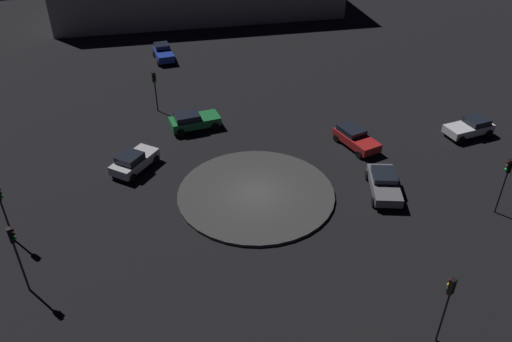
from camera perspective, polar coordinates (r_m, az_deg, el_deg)
ground_plane at (r=35.84m, az=-0.00°, el=-2.65°), size 118.11×118.11×0.00m
roundabout_island at (r=35.78m, az=-0.00°, el=-2.51°), size 10.96×10.96×0.21m
car_red at (r=41.72m, az=11.01°, el=3.63°), size 4.17×2.26×1.39m
car_grey at (r=36.83m, az=14.07°, el=-1.32°), size 4.80×3.68×1.36m
car_silver at (r=39.06m, az=-13.45°, el=1.08°), size 3.78×4.13×1.51m
car_green at (r=43.70m, az=-7.01°, el=5.61°), size 2.34×4.26×1.51m
car_white at (r=46.00m, az=22.72°, el=4.53°), size 2.15×4.04×1.43m
car_blue at (r=58.44m, az=-10.28°, el=12.82°), size 4.05×2.29×1.56m
traffic_light_south at (r=29.79m, az=-25.21°, el=-7.70°), size 0.33×0.38×4.46m
traffic_light_northeast at (r=36.23m, az=26.05°, el=-0.48°), size 0.37×0.40×4.14m
traffic_light_south_near at (r=33.91m, az=-26.46°, el=-3.23°), size 0.33×0.37×4.02m
traffic_light_east at (r=26.30m, az=20.55°, el=-13.11°), size 0.38×0.34×4.28m
traffic_light_west at (r=46.34m, az=-11.19°, el=9.49°), size 0.38×0.33×3.70m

